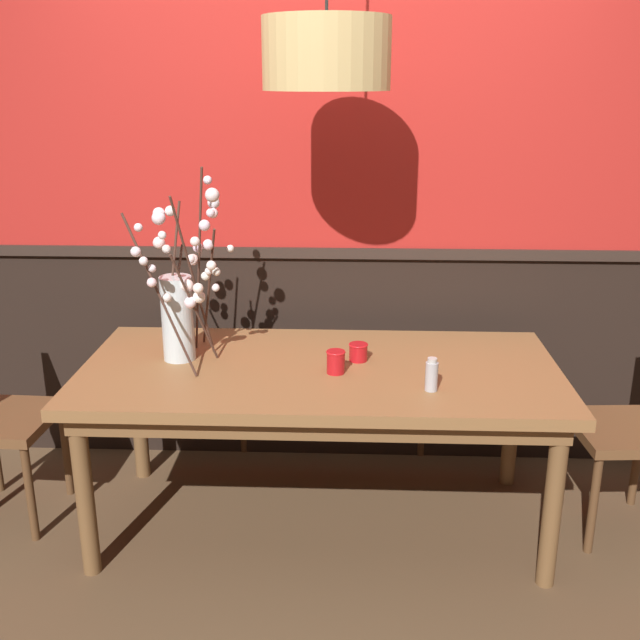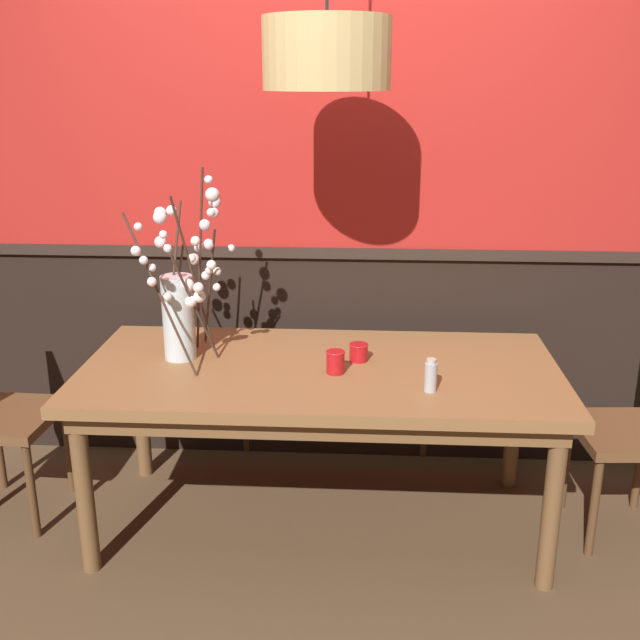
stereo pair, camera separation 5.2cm
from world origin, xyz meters
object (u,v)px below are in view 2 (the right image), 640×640
candle_holder_nearer_edge (359,352)px  pendant_lamp (327,54)px  condiment_bottle (431,376)px  vase_with_blossoms (181,303)px  dining_table (320,385)px  chair_far_side_right (393,347)px  chair_far_side_left (282,338)px  candle_holder_nearer_center (335,362)px

candle_holder_nearer_edge → pendant_lamp: bearing=-174.5°
candle_holder_nearer_edge → condiment_bottle: bearing=-47.8°
vase_with_blossoms → candle_holder_nearer_edge: (0.73, 0.01, -0.21)m
dining_table → chair_far_side_right: chair_far_side_right is taller
chair_far_side_left → chair_far_side_right: (0.59, -0.01, -0.03)m
candle_holder_nearer_edge → pendant_lamp: size_ratio=0.07×
chair_far_side_left → pendant_lamp: 1.67m
chair_far_side_right → chair_far_side_left: bearing=179.3°
chair_far_side_left → vase_with_blossoms: (-0.32, -0.85, 0.44)m
dining_table → candle_holder_nearer_center: bearing=-46.3°
condiment_bottle → pendant_lamp: bearing=144.8°
dining_table → candle_holder_nearer_edge: size_ratio=24.05×
chair_far_side_left → chair_far_side_right: bearing=-0.7°
dining_table → pendant_lamp: size_ratio=1.79×
candle_holder_nearer_center → pendant_lamp: 1.17m
dining_table → chair_far_side_left: chair_far_side_left is taller
chair_far_side_left → candle_holder_nearer_center: bearing=-71.5°
dining_table → candle_holder_nearer_center: size_ratio=20.89×
chair_far_side_right → candle_holder_nearer_center: (-0.27, -0.97, 0.28)m
vase_with_blossoms → candle_holder_nearer_center: bearing=-11.3°
dining_table → chair_far_side_left: size_ratio=2.03×
dining_table → vase_with_blossoms: 0.66m
dining_table → candle_holder_nearer_edge: 0.21m
dining_table → vase_with_blossoms: bearing=174.1°
chair_far_side_left → candle_holder_nearer_edge: bearing=-63.4°
chair_far_side_right → vase_with_blossoms: vase_with_blossoms is taller
candle_holder_nearer_edge → condiment_bottle: 0.41m
chair_far_side_right → candle_holder_nearer_center: size_ratio=9.40×
vase_with_blossoms → candle_holder_nearer_edge: bearing=1.1°
pendant_lamp → chair_far_side_left: bearing=108.4°
chair_far_side_left → chair_far_side_right: size_ratio=1.10×
dining_table → chair_far_side_right: 0.97m
chair_far_side_right → candle_holder_nearer_edge: 0.89m
dining_table → condiment_bottle: (0.43, -0.23, 0.14)m
dining_table → condiment_bottle: 0.51m
condiment_bottle → pendant_lamp: pendant_lamp is taller
vase_with_blossoms → pendant_lamp: size_ratio=0.73×
chair_far_side_right → pendant_lamp: pendant_lamp is taller
dining_table → chair_far_side_right: (0.33, 0.90, -0.15)m
dining_table → candle_holder_nearer_edge: (0.16, 0.07, 0.12)m
candle_holder_nearer_center → vase_with_blossoms: bearing=168.7°
vase_with_blossoms → candle_holder_nearer_edge: 0.76m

